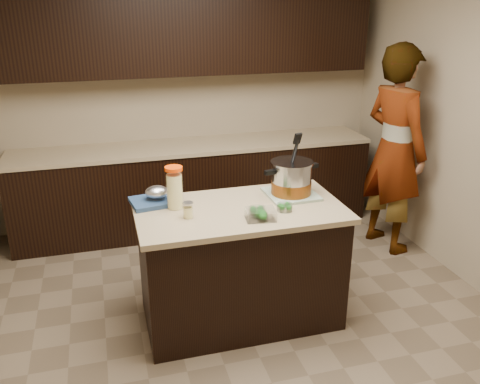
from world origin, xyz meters
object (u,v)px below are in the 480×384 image
(island, at_px, (240,264))
(stock_pot, at_px, (291,180))
(lemonade_pitcher, at_px, (175,189))
(person, at_px, (395,150))

(island, height_order, stock_pot, stock_pot)
(lemonade_pitcher, bearing_deg, stock_pot, 0.01)
(island, distance_m, person, 1.94)
(stock_pot, xyz_separation_m, lemonade_pitcher, (-0.87, -0.00, 0.01))
(island, height_order, lemonade_pitcher, lemonade_pitcher)
(island, bearing_deg, stock_pot, 16.47)
(lemonade_pitcher, relative_size, person, 0.15)
(island, relative_size, stock_pot, 3.27)
(stock_pot, xyz_separation_m, person, (1.27, 0.65, -0.06))
(stock_pot, bearing_deg, lemonade_pitcher, 170.55)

